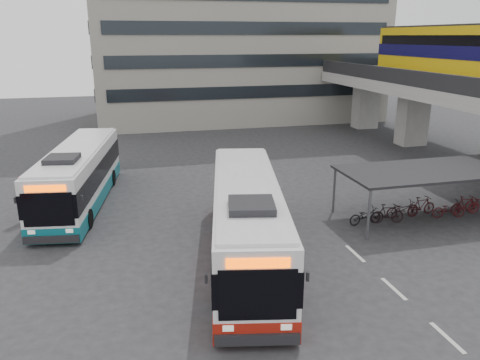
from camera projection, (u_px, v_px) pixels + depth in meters
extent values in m
plane|color=#28282B|center=(300.00, 260.00, 19.38)|extent=(120.00, 120.00, 0.00)
cube|color=gray|center=(413.00, 118.00, 39.36)|extent=(2.20, 1.60, 4.60)
cube|color=gray|center=(366.00, 105.00, 46.77)|extent=(2.20, 1.60, 4.60)
cube|color=gray|center=(467.00, 93.00, 32.99)|extent=(8.00, 32.00, 0.90)
cube|color=black|center=(422.00, 80.00, 31.81)|extent=(0.35, 32.00, 1.10)
cube|color=gold|center=(474.00, 56.00, 32.10)|extent=(2.90, 20.00, 3.90)
cube|color=#0E0A3B|center=(474.00, 53.00, 32.04)|extent=(2.98, 20.02, 0.90)
cube|color=black|center=(476.00, 40.00, 31.80)|extent=(2.96, 19.20, 0.70)
cube|color=black|center=(478.00, 26.00, 31.52)|extent=(2.70, 19.60, 0.25)
cylinder|color=#595B60|center=(334.00, 190.00, 24.34)|extent=(0.12, 0.12, 2.40)
cylinder|color=#595B60|center=(369.00, 215.00, 21.00)|extent=(0.12, 0.12, 2.40)
cube|color=black|center=(439.00, 170.00, 23.42)|extent=(10.00, 4.00, 0.12)
imported|color=black|center=(364.00, 215.00, 23.08)|extent=(1.71, 0.60, 0.90)
imported|color=black|center=(385.00, 212.00, 23.33)|extent=(1.66, 0.47, 1.00)
imported|color=black|center=(405.00, 211.00, 23.61)|extent=(1.71, 0.60, 0.90)
imported|color=black|center=(425.00, 208.00, 23.87)|extent=(1.66, 0.47, 1.00)
imported|color=#350C0F|center=(444.00, 207.00, 24.15)|extent=(1.71, 0.60, 0.90)
imported|color=#3F0C0F|center=(463.00, 204.00, 24.40)|extent=(1.66, 0.47, 1.00)
cube|color=gray|center=(235.00, 1.00, 50.44)|extent=(30.00, 15.00, 25.00)
cube|color=beige|center=(447.00, 337.00, 14.40)|extent=(0.15, 1.60, 0.01)
cube|color=beige|center=(394.00, 289.00, 17.18)|extent=(0.15, 1.60, 0.01)
cube|color=beige|center=(355.00, 253.00, 19.96)|extent=(0.15, 1.60, 0.01)
cube|color=white|center=(247.00, 217.00, 19.04)|extent=(5.02, 12.35, 2.77)
cube|color=maroon|center=(246.00, 246.00, 19.42)|extent=(5.07, 12.39, 0.75)
cube|color=black|center=(247.00, 214.00, 19.00)|extent=(5.08, 12.38, 1.16)
cube|color=#F94C00|center=(258.00, 263.00, 12.97)|extent=(1.77, 0.45, 0.30)
cube|color=black|center=(251.00, 206.00, 15.69)|extent=(1.84, 1.90, 0.28)
cylinder|color=black|center=(217.00, 297.00, 15.70)|extent=(0.50, 1.05, 1.01)
cylinder|color=black|center=(268.00, 216.00, 22.71)|extent=(0.50, 1.05, 1.01)
cube|color=white|center=(79.00, 173.00, 25.50)|extent=(4.16, 11.70, 2.63)
cube|color=#0B606A|center=(81.00, 194.00, 25.86)|extent=(4.21, 11.75, 0.72)
cube|color=black|center=(79.00, 171.00, 25.47)|extent=(4.23, 11.73, 1.10)
cube|color=#F94C00|center=(45.00, 189.00, 19.76)|extent=(1.70, 0.34, 0.29)
cube|color=black|center=(62.00, 159.00, 22.33)|extent=(1.68, 1.73, 0.27)
cylinder|color=black|center=(39.00, 220.00, 22.28)|extent=(0.43, 0.99, 0.96)
cylinder|color=black|center=(112.00, 178.00, 29.03)|extent=(0.43, 0.99, 0.96)
imported|color=black|center=(223.00, 200.00, 23.61)|extent=(0.58, 0.78, 1.92)
cube|color=#A00F09|center=(26.00, 199.00, 23.17)|extent=(0.49, 0.27, 2.31)
cube|color=white|center=(25.00, 188.00, 22.99)|extent=(0.49, 0.19, 0.46)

